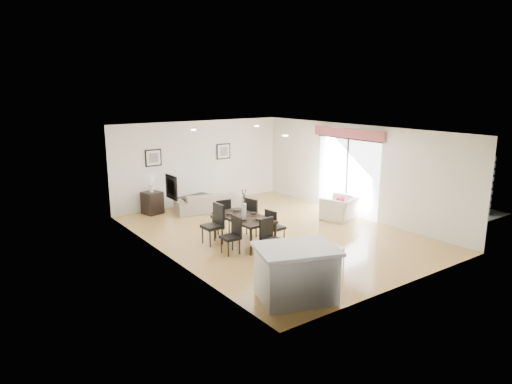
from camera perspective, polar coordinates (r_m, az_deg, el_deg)
ground at (r=12.03m, az=2.32°, el=-5.16°), size 8.00×8.00×0.00m
wall_back at (r=14.99m, az=-7.06°, el=3.68°), size 6.00×0.04×2.70m
wall_front at (r=8.97m, az=18.30°, el=-3.15°), size 6.00×0.04×2.70m
wall_left at (r=10.16m, az=-11.09°, el=-0.87°), size 0.04×8.00×2.70m
wall_right at (r=13.70m, az=12.35°, el=2.61°), size 0.04×8.00×2.70m
ceiling at (r=11.49m, az=2.45°, el=7.76°), size 6.00×8.00×0.02m
sofa at (r=14.09m, az=-5.90°, el=-1.26°), size 2.16×1.21×0.59m
armchair at (r=13.40m, az=10.47°, el=-2.00°), size 1.25×1.17×0.66m
courtyard_plant_a at (r=16.11m, az=19.25°, el=0.06°), size 0.70×0.63×0.69m
courtyard_plant_b at (r=16.23m, az=16.10°, el=0.44°), size 0.51×0.51×0.73m
dining_table at (r=11.08m, az=-1.51°, el=-3.43°), size 0.86×1.66×0.68m
dining_chair_wnear at (r=10.49m, az=-2.88°, el=-5.12°), size 0.39×0.39×0.87m
dining_chair_wfar at (r=11.14m, az=-5.13°, el=-3.71°), size 0.46×0.46×0.99m
dining_chair_enear at (r=11.12m, az=2.19°, el=-4.10°), size 0.42×0.42×0.85m
dining_chair_efar at (r=11.72m, az=-0.28°, el=-2.82°), size 0.51×0.51×0.99m
dining_chair_head at (r=10.33m, az=1.64°, el=-5.41°), size 0.42×0.42×0.87m
dining_chair_foot at (r=11.93m, az=-4.27°, el=-2.78°), size 0.45×0.45×0.92m
vase at (r=10.99m, az=-1.52°, el=-1.78°), size 0.83×1.30×0.68m
coffee_table at (r=14.46m, az=-7.47°, el=-1.30°), size 1.14×0.83×0.41m
side_table at (r=14.11m, az=-12.84°, el=-1.33°), size 0.61×0.61×0.67m
table_lamp at (r=13.97m, az=-12.98°, el=1.32°), size 0.27×0.27×0.51m
cushion at (r=13.22m, az=10.51°, el=-1.29°), size 0.33×0.18×0.31m
kitchen_island at (r=8.31m, az=5.02°, el=-10.02°), size 1.68×1.48×0.98m
bar_stool at (r=8.87m, az=9.86°, el=-7.51°), size 0.35×0.35×0.77m
framed_print_back_left at (r=14.23m, az=-12.71°, el=4.19°), size 0.52×0.04×0.52m
framed_print_back_right at (r=15.36m, az=-4.08°, el=5.10°), size 0.52×0.04×0.52m
framed_print_left_wall at (r=9.93m, az=-10.53°, el=0.61°), size 0.04×0.52×0.52m
sliding_door at (r=13.82m, az=11.36°, el=4.06°), size 0.12×2.70×2.57m
courtyard at (r=16.73m, az=17.40°, el=2.66°), size 6.00×6.00×2.00m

